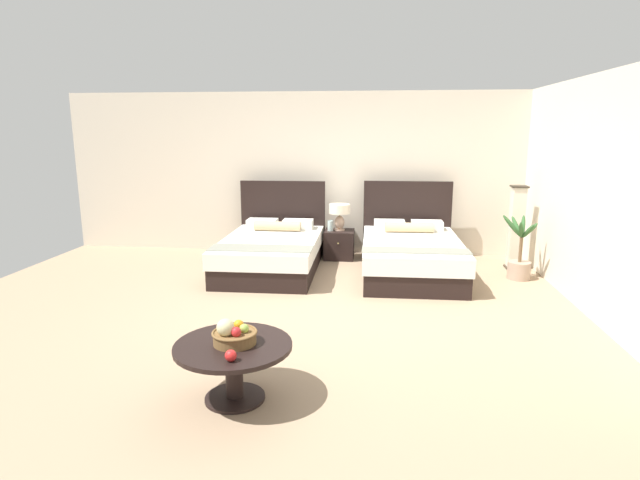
% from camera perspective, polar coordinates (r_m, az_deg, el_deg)
% --- Properties ---
extents(ground_plane, '(9.46, 9.69, 0.02)m').
position_cam_1_polar(ground_plane, '(5.94, 1.11, -8.11)').
color(ground_plane, '#9F8366').
extents(wall_back, '(9.46, 0.12, 2.66)m').
position_cam_1_polar(wall_back, '(8.64, 2.95, 7.36)').
color(wall_back, beige).
rests_on(wall_back, ground).
extents(wall_side_right, '(0.12, 5.29, 2.66)m').
position_cam_1_polar(wall_side_right, '(6.47, 28.43, 4.33)').
color(wall_side_right, beige).
rests_on(wall_side_right, ground).
extents(bed_near_window, '(1.40, 2.18, 1.23)m').
position_cam_1_polar(bed_near_window, '(7.64, -5.32, -1.20)').
color(bed_near_window, black).
rests_on(bed_near_window, ground).
extents(bed_near_corner, '(1.41, 2.23, 1.24)m').
position_cam_1_polar(bed_near_corner, '(7.51, 10.04, -1.52)').
color(bed_near_corner, black).
rests_on(bed_near_corner, ground).
extents(nightstand, '(0.47, 0.48, 0.46)m').
position_cam_1_polar(nightstand, '(8.31, 2.15, -0.49)').
color(nightstand, black).
rests_on(nightstand, ground).
extents(table_lamp, '(0.33, 0.33, 0.42)m').
position_cam_1_polar(table_lamp, '(8.23, 2.19, 3.05)').
color(table_lamp, tan).
rests_on(table_lamp, nightstand).
extents(vase, '(0.09, 0.09, 0.17)m').
position_cam_1_polar(vase, '(8.22, 1.16, 1.59)').
color(vase, '#AEC1BE').
rests_on(vase, nightstand).
extents(coffee_table, '(0.90, 0.90, 0.46)m').
position_cam_1_polar(coffee_table, '(4.06, -9.56, -12.76)').
color(coffee_table, black).
rests_on(coffee_table, ground).
extents(fruit_bowl, '(0.34, 0.34, 0.21)m').
position_cam_1_polar(fruit_bowl, '(3.99, -9.57, -10.29)').
color(fruit_bowl, brown).
rests_on(fruit_bowl, coffee_table).
extents(loose_apple, '(0.08, 0.08, 0.08)m').
position_cam_1_polar(loose_apple, '(3.73, -9.87, -12.52)').
color(loose_apple, red).
rests_on(loose_apple, coffee_table).
extents(floor_lamp_corner, '(0.23, 0.23, 1.25)m').
position_cam_1_polar(floor_lamp_corner, '(8.15, 20.93, 1.27)').
color(floor_lamp_corner, '#322A20').
rests_on(floor_lamp_corner, ground).
extents(potted_palm, '(0.51, 0.51, 0.92)m').
position_cam_1_polar(potted_palm, '(7.67, 21.25, -2.11)').
color(potted_palm, tan).
rests_on(potted_palm, ground).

